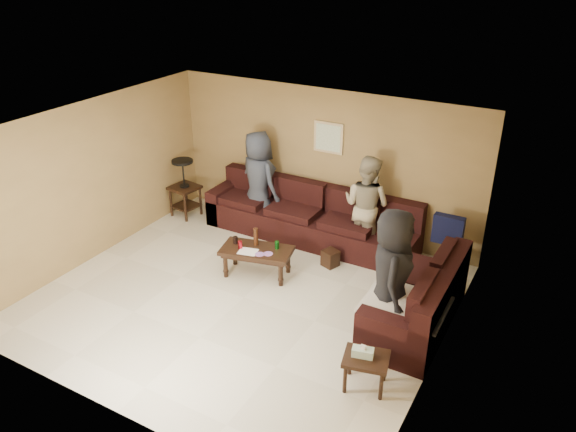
% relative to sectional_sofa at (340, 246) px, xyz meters
% --- Properties ---
extents(room, '(5.60, 5.50, 2.50)m').
position_rel_sectional_sofa_xyz_m(room, '(-0.81, -1.52, 1.34)').
color(room, beige).
rests_on(room, ground).
extents(sectional_sofa, '(4.65, 2.90, 0.97)m').
position_rel_sectional_sofa_xyz_m(sectional_sofa, '(0.00, 0.00, 0.00)').
color(sectional_sofa, black).
rests_on(sectional_sofa, ground).
extents(coffee_table, '(1.16, 0.76, 0.73)m').
position_rel_sectional_sofa_xyz_m(coffee_table, '(-0.98, -0.89, 0.05)').
color(coffee_table, black).
rests_on(coffee_table, ground).
extents(end_table_left, '(0.54, 0.54, 1.09)m').
position_rel_sectional_sofa_xyz_m(end_table_left, '(-3.23, 0.23, 0.24)').
color(end_table_left, black).
rests_on(end_table_left, ground).
extents(side_table_right, '(0.59, 0.52, 0.56)m').
position_rel_sectional_sofa_xyz_m(side_table_right, '(1.36, -2.33, 0.04)').
color(side_table_right, black).
rests_on(side_table_right, ground).
extents(waste_bin, '(0.28, 0.28, 0.26)m').
position_rel_sectional_sofa_xyz_m(waste_bin, '(-0.12, -0.11, -0.19)').
color(waste_bin, black).
rests_on(waste_bin, ground).
extents(wall_art, '(0.52, 0.04, 0.52)m').
position_rel_sectional_sofa_xyz_m(wall_art, '(-0.71, 0.96, 1.37)').
color(wall_art, tan).
rests_on(wall_art, ground).
extents(person_left, '(0.99, 0.83, 1.74)m').
position_rel_sectional_sofa_xyz_m(person_left, '(-1.83, 0.55, 0.54)').
color(person_left, '#313745').
rests_on(person_left, ground).
extents(person_middle, '(0.90, 0.75, 1.66)m').
position_rel_sectional_sofa_xyz_m(person_middle, '(0.16, 0.58, 0.50)').
color(person_middle, tan).
rests_on(person_middle, ground).
extents(person_right, '(0.82, 1.00, 1.75)m').
position_rel_sectional_sofa_xyz_m(person_right, '(1.24, -1.26, 0.55)').
color(person_right, black).
rests_on(person_right, ground).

